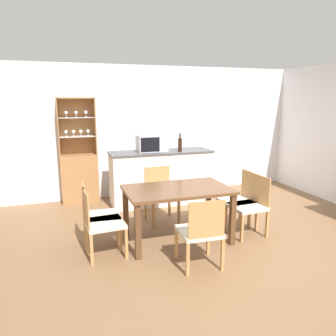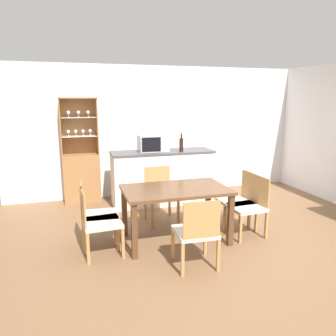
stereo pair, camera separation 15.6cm
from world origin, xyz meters
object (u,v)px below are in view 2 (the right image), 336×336
display_cabinet (82,170)px  dining_chair_side_left_near (98,222)px  dining_chair_side_left_far (96,215)px  microwave (153,143)px  dining_table (176,195)px  dining_chair_head_near (196,232)px  dining_chair_head_far (160,194)px  dining_chair_side_right_far (240,201)px  wine_bottle (181,144)px  dining_chair_side_right_near (249,206)px

display_cabinet → dining_chair_side_left_near: bearing=-87.5°
dining_chair_side_left_far → microwave: size_ratio=1.61×
dining_chair_side_left_near → dining_chair_side_left_far: bearing=175.7°
dining_table → dining_chair_head_near: (-0.00, -0.77, -0.21)m
dining_chair_head_near → dining_chair_side_left_far: size_ratio=1.00×
display_cabinet → dining_chair_head_far: 1.82m
dining_table → dining_chair_head_near: dining_chair_head_near is taller
dining_chair_side_left_far → dining_chair_side_left_near: 0.26m
dining_chair_side_right_far → dining_chair_head_far: same height
dining_chair_side_left_far → wine_bottle: (1.64, 1.35, 0.68)m
display_cabinet → dining_chair_side_left_far: size_ratio=2.28×
dining_table → dining_chair_side_right_far: size_ratio=1.65×
dining_chair_head_far → wine_bottle: wine_bottle is taller
dining_chair_side_left_far → wine_bottle: size_ratio=2.56×
dining_chair_side_left_far → dining_chair_side_right_far: bearing=93.3°
dining_chair_side_right_near → dining_chair_side_left_near: (-2.10, -0.01, 0.00)m
wine_bottle → dining_chair_head_far: bearing=-129.8°
display_cabinet → dining_table: bearing=-62.2°
dining_chair_side_right_near → wine_bottle: (-0.46, 1.60, 0.68)m
dining_table → wine_bottle: 1.66m
dining_chair_side_right_near → display_cabinet: bearing=40.2°
dining_chair_side_right_near → dining_chair_side_left_far: bearing=79.6°
display_cabinet → wine_bottle: display_cabinet is taller
dining_chair_head_far → microwave: (0.12, 0.92, 0.70)m
display_cabinet → wine_bottle: bearing=-22.0°
dining_chair_side_left_far → wine_bottle: wine_bottle is taller
display_cabinet → dining_chair_head_near: 3.17m
dining_chair_side_left_near → microwave: 2.28m
display_cabinet → dining_chair_side_right_far: bearing=-43.0°
dining_table → dining_chair_head_far: 0.80m
dining_table → dining_chair_side_left_near: (-1.05, -0.13, -0.21)m
display_cabinet → microwave: display_cabinet is taller
dining_chair_head_near → dining_table: bearing=92.5°
dining_chair_head_near → wine_bottle: 2.43m
dining_chair_side_left_far → microwave: microwave is taller
dining_chair_side_left_near → microwave: size_ratio=1.61×
dining_chair_side_right_near → dining_chair_head_far: (-1.05, 0.90, 0.00)m
dining_table → dining_chair_side_right_near: (1.05, -0.13, -0.21)m
dining_chair_head_near → dining_chair_side_right_far: 1.39m
dining_table → dining_chair_side_left_far: bearing=172.9°
dining_table → dining_chair_side_left_far: size_ratio=1.65×
dining_chair_head_near → wine_bottle: bearing=78.1°
dining_chair_side_left_near → wine_bottle: (1.64, 1.61, 0.68)m
display_cabinet → dining_table: 2.47m
dining_chair_head_near → dining_chair_side_right_far: size_ratio=1.00×
dining_chair_side_left_far → dining_chair_side_left_near: same height
dining_chair_head_near → display_cabinet: bearing=113.9°
dining_chair_head_near → dining_chair_side_right_near: same height
dining_chair_head_far → display_cabinet: bearing=-52.4°
dining_table → dining_chair_side_left_far: (-1.05, 0.13, -0.21)m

